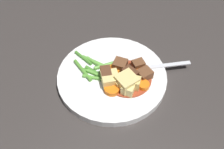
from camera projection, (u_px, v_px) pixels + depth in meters
ground_plane at (112, 79)px, 0.61m from camera, size 3.00×3.00×0.00m
dinner_plate at (112, 77)px, 0.61m from camera, size 0.25×0.25×0.02m
stew_sauce at (128, 78)px, 0.59m from camera, size 0.11×0.11×0.00m
carrot_slice_0 at (143, 71)px, 0.60m from camera, size 0.04×0.04×0.01m
carrot_slice_1 at (144, 85)px, 0.57m from camera, size 0.03×0.03×0.01m
carrot_slice_2 at (113, 69)px, 0.60m from camera, size 0.04×0.04×0.01m
carrot_slice_3 at (112, 89)px, 0.57m from camera, size 0.05×0.05×0.01m
potato_chunk_0 at (127, 82)px, 0.56m from camera, size 0.05×0.05×0.03m
potato_chunk_1 at (110, 79)px, 0.57m from camera, size 0.05×0.05×0.03m
potato_chunk_2 at (134, 83)px, 0.57m from camera, size 0.03×0.03×0.03m
potato_chunk_3 at (128, 89)px, 0.56m from camera, size 0.03×0.03×0.02m
potato_chunk_4 at (119, 81)px, 0.57m from camera, size 0.03×0.03×0.02m
meat_chunk_0 at (144, 74)px, 0.59m from camera, size 0.04×0.04×0.02m
meat_chunk_1 at (130, 74)px, 0.58m from camera, size 0.04×0.03×0.03m
meat_chunk_2 at (138, 64)px, 0.61m from camera, size 0.03×0.03×0.02m
meat_chunk_3 at (106, 74)px, 0.58m from camera, size 0.04×0.04×0.03m
meat_chunk_4 at (120, 65)px, 0.60m from camera, size 0.03×0.03×0.02m
green_bean_0 at (99, 79)px, 0.59m from camera, size 0.08×0.03×0.01m
green_bean_1 at (97, 73)px, 0.60m from camera, size 0.07×0.01×0.01m
green_bean_2 at (92, 72)px, 0.60m from camera, size 0.05×0.02×0.01m
green_bean_3 at (106, 70)px, 0.60m from camera, size 0.08×0.02×0.01m
green_bean_4 at (108, 64)px, 0.61m from camera, size 0.05×0.06×0.01m
green_bean_5 at (94, 62)px, 0.62m from camera, size 0.07×0.01×0.01m
green_bean_6 at (97, 74)px, 0.59m from camera, size 0.05×0.01×0.01m
green_bean_7 at (83, 58)px, 0.63m from camera, size 0.06×0.02×0.01m
green_bean_8 at (83, 70)px, 0.60m from camera, size 0.07×0.04×0.01m
green_bean_9 at (110, 70)px, 0.60m from camera, size 0.04×0.04×0.01m
green_bean_10 at (99, 65)px, 0.61m from camera, size 0.08×0.02×0.01m
fork at (152, 67)px, 0.61m from camera, size 0.14×0.13×0.00m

